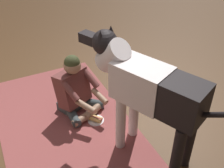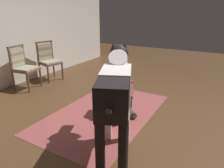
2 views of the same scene
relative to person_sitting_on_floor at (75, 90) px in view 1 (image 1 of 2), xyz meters
name	(u,v)px [view 1 (image 1 of 2)]	position (x,y,z in m)	size (l,w,h in m)	color
ground_plane	(88,107)	(-0.01, -0.15, -0.33)	(13.75, 13.75, 0.00)	#4F331C
area_rug	(65,122)	(-0.16, 0.23, -0.33)	(2.53, 1.54, 0.01)	brown
person_sitting_on_floor	(75,90)	(0.00, 0.00, 0.00)	(0.71, 0.62, 0.81)	#333C3E
large_dog	(146,88)	(-0.94, -0.42, 0.50)	(1.50, 0.78, 1.31)	silver
hot_dog_on_plate	(96,119)	(-0.30, -0.14, -0.31)	(0.21, 0.21, 0.06)	white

